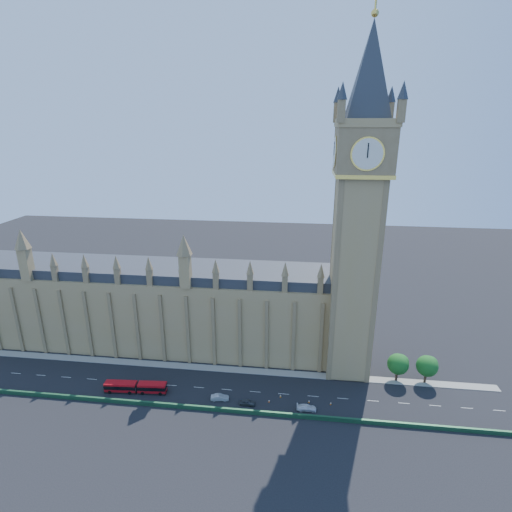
# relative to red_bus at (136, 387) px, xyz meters

# --- Properties ---
(ground) EXTENTS (400.00, 400.00, 0.00)m
(ground) POSITION_rel_red_bus_xyz_m (20.83, 3.96, -1.53)
(ground) COLOR black
(ground) RESTS_ON ground
(palace_westminster) EXTENTS (120.00, 20.00, 28.00)m
(palace_westminster) POSITION_rel_red_bus_xyz_m (-4.17, 25.96, 12.33)
(palace_westminster) COLOR #A58750
(palace_westminster) RESTS_ON ground
(elizabeth_tower) EXTENTS (20.59, 20.59, 105.00)m
(elizabeth_tower) POSITION_rel_red_bus_xyz_m (58.83, 17.95, 53.02)
(elizabeth_tower) COLOR #A58750
(elizabeth_tower) RESTS_ON ground
(bridge_parapet) EXTENTS (160.00, 0.60, 1.20)m
(bridge_parapet) POSITION_rel_red_bus_xyz_m (20.83, -5.04, -0.93)
(bridge_parapet) COLOR #1E4C2D
(bridge_parapet) RESTS_ON ground
(kerb_north) EXTENTS (160.00, 3.00, 0.16)m
(kerb_north) POSITION_rel_red_bus_xyz_m (20.83, 13.46, -1.45)
(kerb_north) COLOR gray
(kerb_north) RESTS_ON ground
(tree_east_near) EXTENTS (6.00, 6.00, 8.50)m
(tree_east_near) POSITION_rel_red_bus_xyz_m (73.05, 14.04, 4.11)
(tree_east_near) COLOR #382619
(tree_east_near) RESTS_ON ground
(tree_east_far) EXTENTS (6.00, 6.00, 8.50)m
(tree_east_far) POSITION_rel_red_bus_xyz_m (81.05, 14.04, 4.11)
(tree_east_far) COLOR #382619
(tree_east_far) RESTS_ON ground
(red_bus) EXTENTS (17.26, 3.73, 2.91)m
(red_bus) POSITION_rel_red_bus_xyz_m (0.00, 0.00, 0.00)
(red_bus) COLOR #B10B14
(red_bus) RESTS_ON ground
(car_grey) EXTENTS (4.29, 1.84, 1.45)m
(car_grey) POSITION_rel_red_bus_xyz_m (31.43, -1.58, -0.81)
(car_grey) COLOR #3C3F43
(car_grey) RESTS_ON ground
(car_silver) EXTENTS (4.99, 2.24, 1.59)m
(car_silver) POSITION_rel_red_bus_xyz_m (23.82, -0.62, -0.74)
(car_silver) COLOR #9CA0A4
(car_silver) RESTS_ON ground
(car_white) EXTENTS (5.24, 2.33, 1.49)m
(car_white) POSITION_rel_red_bus_xyz_m (47.03, -1.84, -0.79)
(car_white) COLOR silver
(car_white) RESTS_ON ground
(cone_a) EXTENTS (0.51, 0.51, 0.72)m
(cone_a) POSITION_rel_red_bus_xyz_m (40.02, 2.40, -1.18)
(cone_a) COLOR black
(cone_a) RESTS_ON ground
(cone_b) EXTENTS (0.58, 0.58, 0.69)m
(cone_b) POSITION_rel_red_bus_xyz_m (47.69, 1.15, -1.19)
(cone_b) COLOR black
(cone_b) RESTS_ON ground
(cone_c) EXTENTS (0.51, 0.51, 0.67)m
(cone_c) POSITION_rel_red_bus_xyz_m (37.09, 0.07, -1.20)
(cone_c) COLOR black
(cone_c) RESTS_ON ground
(cone_d) EXTENTS (0.44, 0.44, 0.68)m
(cone_d) POSITION_rel_red_bus_xyz_m (53.42, 1.04, -1.20)
(cone_d) COLOR black
(cone_d) RESTS_ON ground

